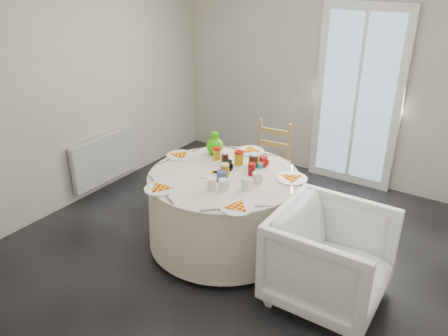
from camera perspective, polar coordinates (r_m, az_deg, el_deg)
The scene contains 14 objects.
floor at distance 4.25m, azimuth 1.78°, elevation -10.09°, with size 4.00×4.00×0.00m, color black.
wall_back at distance 5.41m, azimuth 13.48°, elevation 12.14°, with size 4.00×0.02×2.60m, color #BCB5A3.
wall_left at distance 4.96m, azimuth -18.36°, elevation 10.45°, with size 0.02×4.00×2.60m, color #BCB5A3.
glass_door at distance 5.31m, azimuth 17.07°, elevation 8.69°, with size 1.00×0.08×2.10m, color silver.
radiator at distance 5.33m, azimuth -14.99°, elevation 1.32°, with size 0.07×1.00×0.55m, color silver.
table at distance 4.08m, azimuth -0.00°, elevation -5.41°, with size 1.40×1.40×0.71m, color #F5E7CF.
wooden_chair at distance 4.85m, azimuth 5.79°, elevation 0.85°, with size 0.40×0.38×0.90m, color #9E6E4B, non-canonical shape.
armchair at distance 3.53m, azimuth 13.70°, elevation -11.35°, with size 0.83×0.78×0.86m, color white.
place_settings at distance 3.90m, azimuth -0.00°, elevation -0.40°, with size 1.48×1.48×0.03m, color silver, non-canonical shape.
jar_cluster at distance 4.04m, azimuth 1.15°, elevation 1.31°, with size 0.51×0.26×0.15m, color brown, non-canonical shape.
butter_tub at distance 4.09m, azimuth 4.47°, elevation 1.04°, with size 0.14×0.10×0.06m, color #0699AD.
green_pitcher at distance 4.30m, azimuth -1.18°, elevation 3.55°, with size 0.17×0.17×0.22m, color #31C402, non-canonical shape.
cheese_platter at distance 3.88m, azimuth -0.79°, elevation -0.48°, with size 0.28×0.18×0.04m, color silver, non-canonical shape.
mugs_glasses at distance 3.80m, azimuth 1.76°, elevation -0.46°, with size 0.61×0.61×0.11m, color gray, non-canonical shape.
Camera 1 is at (1.81, -2.97, 2.44)m, focal length 35.00 mm.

